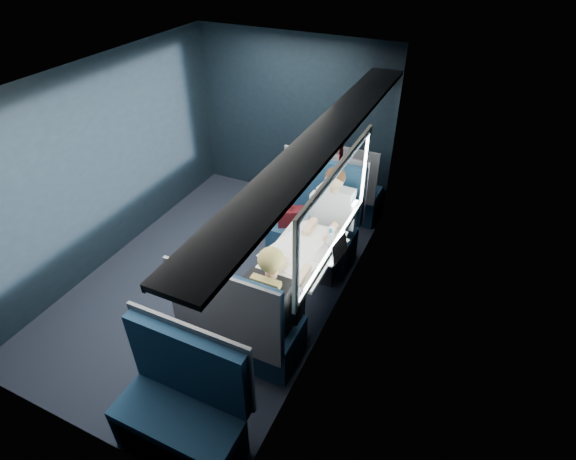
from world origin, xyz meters
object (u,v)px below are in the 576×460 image
at_px(woman, 275,299).
at_px(laptop, 333,252).
at_px(seat_row_front, 341,191).
at_px(cup, 332,232).
at_px(seat_bay_near, 314,226).
at_px(seat_row_back, 183,411).
at_px(table, 300,256).
at_px(seat_bay_far, 243,327).
at_px(bottle_small, 330,238).
at_px(man, 331,218).

height_order(woman, laptop, woman).
distance_m(seat_row_front, cup, 1.53).
height_order(seat_bay_near, laptop, seat_bay_near).
distance_m(seat_bay_near, woman, 1.63).
bearing_deg(seat_row_back, seat_row_front, 90.00).
distance_m(seat_row_back, cup, 2.23).
relative_size(table, seat_bay_far, 0.79).
height_order(seat_bay_far, laptop, seat_bay_far).
height_order(seat_row_front, seat_row_back, same).
bearing_deg(seat_row_front, woman, -84.30).
xyz_separation_m(seat_bay_near, laptop, (0.53, -0.82, 0.38)).
xyz_separation_m(seat_bay_near, bottle_small, (0.43, -0.67, 0.41)).
bearing_deg(man, laptop, -67.83).
xyz_separation_m(man, cup, (0.13, -0.33, 0.07)).
distance_m(seat_bay_near, seat_bay_far, 1.74).
bearing_deg(seat_row_back, seat_bay_far, 90.00).
xyz_separation_m(table, seat_row_front, (-0.18, 1.80, -0.25)).
bearing_deg(woman, cup, 83.12).
bearing_deg(seat_row_front, seat_bay_far, -90.00).
relative_size(seat_bay_near, woman, 0.95).
height_order(seat_row_front, cup, seat_row_front).
relative_size(seat_bay_far, laptop, 3.86).
height_order(man, cup, man).
height_order(table, cup, cup).
bearing_deg(bottle_small, woman, -100.70).
xyz_separation_m(seat_bay_near, seat_bay_far, (0.01, -1.74, -0.01)).
bearing_deg(cup, woman, -96.88).
xyz_separation_m(woman, cup, (0.13, 1.07, 0.06)).
relative_size(seat_bay_far, seat_row_back, 1.09).
relative_size(seat_row_back, laptop, 3.55).
relative_size(laptop, bottle_small, 1.60).
relative_size(table, cup, 10.38).
distance_m(table, cup, 0.43).
relative_size(seat_row_back, bottle_small, 5.67).
distance_m(bottle_small, cup, 0.18).
bearing_deg(seat_bay_far, laptop, 60.68).
distance_m(man, cup, 0.36).
distance_m(seat_row_back, laptop, 1.95).
bearing_deg(seat_bay_far, seat_row_front, 90.00).
xyz_separation_m(man, bottle_small, (0.17, -0.50, 0.11)).
bearing_deg(woman, man, 90.00).
bearing_deg(bottle_small, cup, 104.01).
distance_m(woman, laptop, 0.80).
bearing_deg(seat_bay_far, cup, 73.00).
distance_m(laptop, cup, 0.35).
bearing_deg(man, table, -95.52).
xyz_separation_m(seat_bay_far, bottle_small, (0.42, 1.07, 0.42)).
xyz_separation_m(seat_bay_far, seat_row_back, (0.00, -0.92, -0.00)).
distance_m(seat_row_front, laptop, 1.87).
height_order(seat_bay_near, seat_row_front, seat_bay_near).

